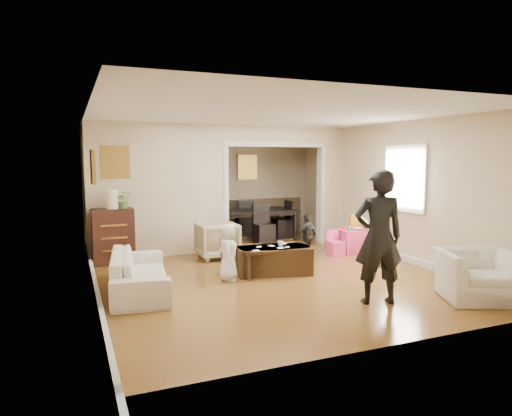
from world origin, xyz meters
name	(u,v)px	position (x,y,z in m)	size (l,w,h in m)	color
floor	(260,269)	(0.00, 0.00, 0.00)	(7.00, 7.00, 0.00)	#956026
partition_left	(160,190)	(-1.38, 1.80, 1.30)	(2.75, 0.18, 2.60)	beige
partition_right	(330,186)	(2.48, 1.80, 1.30)	(0.55, 0.18, 2.60)	beige
partition_header	(275,134)	(1.10, 1.80, 2.42)	(2.22, 0.18, 0.35)	beige
window_pane	(405,178)	(2.73, -0.40, 1.55)	(0.03, 0.95, 1.10)	white
framed_art_partition	(116,162)	(-2.20, 1.70, 1.85)	(0.45, 0.03, 0.55)	brown
framed_art_sofa_wall	(93,167)	(-2.71, -0.60, 1.80)	(0.03, 0.55, 0.40)	brown
framed_art_alcove	(247,167)	(1.10, 3.44, 1.70)	(0.45, 0.03, 0.55)	brown
sofa	(140,272)	(-2.12, -0.55, 0.29)	(1.96, 0.77, 0.57)	silver
armchair_back	(217,240)	(-0.42, 1.16, 0.34)	(0.74, 0.76, 0.69)	tan
armchair_front	(479,276)	(2.10, -2.69, 0.33)	(1.01, 0.88, 0.66)	silver
dresser	(113,236)	(-2.31, 1.46, 0.50)	(0.73, 0.41, 1.00)	#371810
table_lamp	(112,199)	(-2.31, 1.46, 1.18)	(0.22, 0.22, 0.36)	#FFEBCF
potted_plant	(123,200)	(-2.11, 1.46, 1.16)	(0.28, 0.24, 0.31)	#3F662D
coffee_table	(274,260)	(0.10, -0.34, 0.23)	(1.21, 0.60, 0.45)	#382211
coffee_cup	(281,244)	(0.20, -0.39, 0.50)	(0.10, 0.10, 0.09)	white
play_table	(352,241)	(2.27, 0.58, 0.24)	(0.49, 0.49, 0.48)	#EB3D75
cereal_box	(355,221)	(2.39, 0.68, 0.63)	(0.20, 0.07, 0.30)	yellow
cyan_cup	(350,228)	(2.17, 0.53, 0.52)	(0.08, 0.08, 0.08)	#24B8AA
toy_block	(344,228)	(2.15, 0.70, 0.50)	(0.08, 0.06, 0.05)	red
play_bowl	(358,229)	(2.32, 0.46, 0.50)	(0.21, 0.21, 0.05)	silver
dining_table	(253,225)	(0.97, 2.74, 0.35)	(1.98, 1.10, 0.70)	black
adult_person	(379,237)	(0.71, -2.30, 0.89)	(0.65, 0.43, 1.78)	black
child_kneel_a	(228,252)	(-0.75, -0.49, 0.45)	(0.44, 0.29, 0.91)	white
child_kneel_b	(228,248)	(-0.60, -0.04, 0.43)	(0.42, 0.33, 0.87)	pink
child_toddler	(308,236)	(1.15, 0.41, 0.44)	(0.51, 0.21, 0.88)	black
craft_papers	(274,247)	(0.10, -0.34, 0.46)	(0.79, 0.50, 0.00)	white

